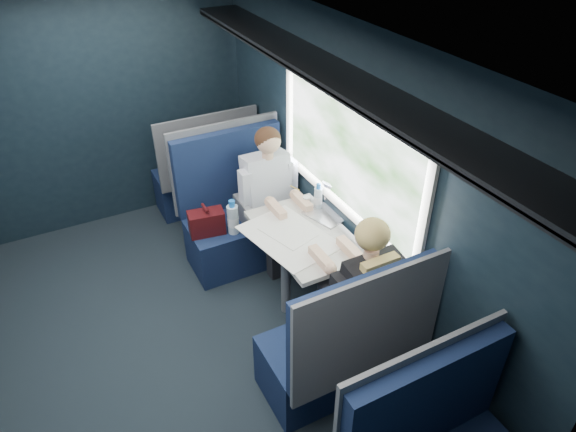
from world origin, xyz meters
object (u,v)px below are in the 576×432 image
seat_bay_near (238,218)px  laptop (332,207)px  table (303,242)px  bottle_small (318,198)px  seat_row_front (205,174)px  woman (362,287)px  cup (306,201)px  seat_bay_far (342,349)px  man (272,192)px

seat_bay_near → laptop: seat_bay_near is taller
table → bottle_small: (0.28, 0.26, 0.18)m
table → seat_row_front: (-0.18, 1.80, -0.25)m
woman → cup: (0.15, 1.05, 0.05)m
seat_bay_far → laptop: 1.20m
table → seat_bay_near: seat_bay_near is taller
seat_bay_near → woman: size_ratio=0.95×
cup → woman: bearing=-98.3°
laptop → cup: size_ratio=4.63×
bottle_small → laptop: bearing=-65.5°
seat_bay_near → seat_row_front: bearing=89.3°
man → woman: same height
table → woman: woman is taller
table → cup: cup is taller
table → seat_row_front: size_ratio=0.86×
table → seat_bay_near: (-0.19, 0.87, -0.24)m
bottle_small → seat_bay_far: bearing=-112.3°
man → woman: 1.41m
seat_row_front → woman: 2.54m
seat_row_front → man: bearing=-77.2°
seat_bay_near → woman: woman is taller
seat_bay_near → seat_bay_far: size_ratio=1.00×
seat_bay_near → cup: size_ratio=15.46×
cup → bottle_small: bearing=-54.1°
seat_bay_near → table: bearing=-77.4°
seat_bay_far → man: (0.25, 1.57, 0.30)m
table → bottle_small: bottle_small is taller
seat_row_front → cup: size_ratio=14.23×
seat_bay_far → cup: (0.40, 1.22, 0.37)m
seat_bay_far → woman: bearing=33.8°
seat_bay_far → man: size_ratio=0.95×
seat_row_front → laptop: size_ratio=3.07×
seat_bay_near → bottle_small: size_ratio=5.38×
laptop → cup: laptop is taller
man → table: bearing=-95.5°
laptop → bottle_small: size_ratio=1.61×
table → seat_bay_far: (-0.18, -0.87, -0.25)m
table → seat_row_front: 1.82m
seat_bay_near → woman: (0.26, -1.58, 0.31)m
woman → laptop: 0.89m
table → seat_bay_far: seat_bay_far is taller
woman → bottle_small: 1.00m
seat_bay_near → cup: 0.76m
woman → seat_row_front: bearing=95.7°
seat_bay_far → seat_bay_near: bearing=90.4°
table → cup: bearing=57.3°
seat_row_front → bottle_small: bearing=-73.2°
man → bottle_small: bearing=-63.9°
seat_bay_far → woman: size_ratio=0.95×
laptop → table: bearing=-158.2°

